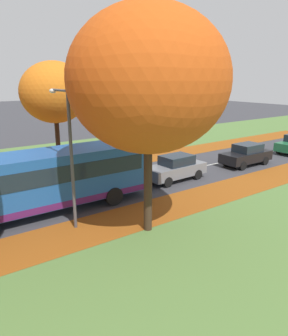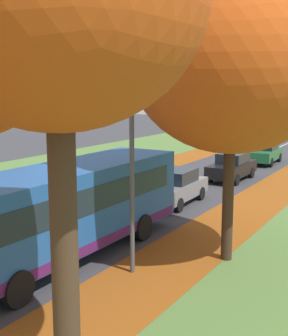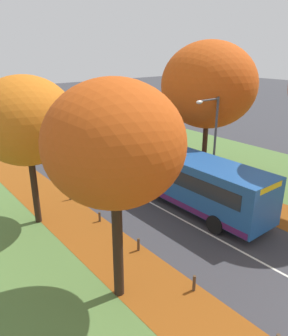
{
  "view_description": "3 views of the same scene",
  "coord_description": "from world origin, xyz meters",
  "views": [
    {
      "loc": [
        16.54,
        6.0,
        6.43
      ],
      "look_at": [
        1.77,
        16.63,
        1.36
      ],
      "focal_mm": 35.0,
      "sensor_mm": 36.0,
      "label": 1
    },
    {
      "loc": [
        11.08,
        0.06,
        5.51
      ],
      "look_at": [
        1.6,
        16.02,
        2.25
      ],
      "focal_mm": 50.0,
      "sensor_mm": 36.0,
      "label": 2
    },
    {
      "loc": [
        -11.33,
        -0.83,
        8.67
      ],
      "look_at": [
        0.36,
        13.61,
        1.8
      ],
      "focal_mm": 35.0,
      "sensor_mm": 36.0,
      "label": 3
    }
  ],
  "objects": [
    {
      "name": "grass_verge_left",
      "position": [
        -9.2,
        20.0,
        0.0
      ],
      "size": [
        12.0,
        90.0,
        0.01
      ],
      "primitive_type": "cube",
      "color": "#517538",
      "rests_on": "ground"
    },
    {
      "name": "leaf_litter_left",
      "position": [
        -4.6,
        14.0,
        0.01
      ],
      "size": [
        2.8,
        60.0,
        0.0
      ],
      "primitive_type": "cube",
      "color": "#8C4714",
      "rests_on": "grass_verge_left"
    },
    {
      "name": "leaf_litter_right",
      "position": [
        4.6,
        14.0,
        0.01
      ],
      "size": [
        2.8,
        60.0,
        0.0
      ],
      "primitive_type": "cube",
      "color": "#8C4714",
      "rests_on": "grass_verge_right"
    },
    {
      "name": "road_centre_line",
      "position": [
        0.0,
        20.0,
        0.0
      ],
      "size": [
        0.12,
        80.0,
        0.01
      ],
      "primitive_type": "cube",
      "color": "silver",
      "rests_on": "ground"
    },
    {
      "name": "tree_left_mid",
      "position": [
        -6.05,
        14.57,
        5.39
      ],
      "size": [
        4.73,
        4.73,
        7.53
      ],
      "color": "black",
      "rests_on": "ground"
    },
    {
      "name": "tree_right_mid",
      "position": [
        6.02,
        13.77,
        6.31
      ],
      "size": [
        6.34,
        6.34,
        9.17
      ],
      "color": "#382619",
      "rests_on": "ground"
    },
    {
      "name": "bollard_fifth",
      "position": [
        -3.53,
        12.52,
        0.28
      ],
      "size": [
        0.12,
        0.12,
        0.55
      ],
      "primitive_type": "cylinder",
      "color": "#4C3823",
      "rests_on": "ground"
    },
    {
      "name": "bollard_sixth",
      "position": [
        -3.52,
        15.89,
        0.35
      ],
      "size": [
        0.12,
        0.12,
        0.7
      ],
      "primitive_type": "cylinder",
      "color": "#4C3823",
      "rests_on": "ground"
    },
    {
      "name": "streetlamp_right",
      "position": [
        3.67,
        11.29,
        3.74
      ],
      "size": [
        1.89,
        0.28,
        6.0
      ],
      "color": "#47474C",
      "rests_on": "ground"
    },
    {
      "name": "bus",
      "position": [
        1.51,
        11.15,
        1.7
      ],
      "size": [
        2.71,
        10.41,
        2.98
      ],
      "color": "#1E5199",
      "rests_on": "ground"
    },
    {
      "name": "car_grey_lead",
      "position": [
        1.31,
        19.44,
        0.81
      ],
      "size": [
        1.9,
        4.26,
        1.62
      ],
      "color": "slate",
      "rests_on": "ground"
    },
    {
      "name": "car_black_following",
      "position": [
        1.62,
        26.22,
        0.81
      ],
      "size": [
        1.82,
        4.22,
        1.62
      ],
      "color": "black",
      "rests_on": "ground"
    }
  ]
}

